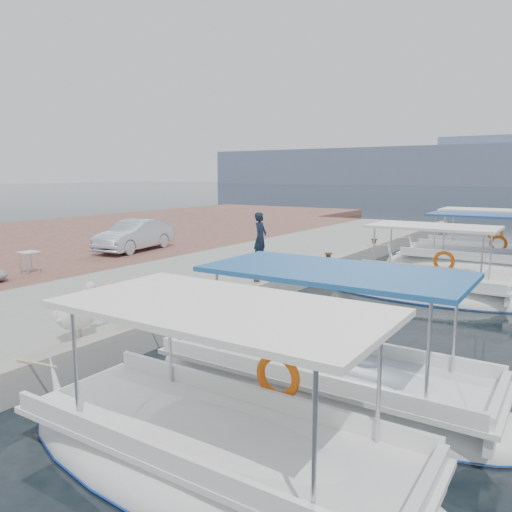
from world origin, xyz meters
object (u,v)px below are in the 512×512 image
Objects in this scene: fishing_caique_a at (214,465)px; fishing_caique_d at (488,267)px; fishing_caique_c at (425,293)px; fishing_caique_e at (483,256)px; parked_car at (135,235)px; fisherman at (260,237)px; fishing_caique_b at (322,391)px; pelican at (77,312)px.

fishing_caique_d is at bearing 87.28° from fishing_caique_a.
fishing_caique_c is at bearing 91.12° from fishing_caique_a.
fishing_caique_e is at bearing 101.37° from fishing_caique_d.
fishing_caique_c and fishing_caique_e have the same top height.
fishing_caique_d is 3.27m from fishing_caique_e.
fishing_caique_c and fishing_caique_d have the same top height.
fishing_caique_d is at bearing 15.75° from parked_car.
fisherman is at bearing 119.80° from fishing_caique_a.
fishing_caique_e is 15.55m from parked_car.
fishing_caique_b is 3.74× the size of fisherman.
fishing_caique_a and fishing_caique_e have the same top height.
fishing_caique_c is 10.40m from pelican.
fishing_caique_c is at bearing 65.67° from pelican.
fisherman is at bearing -142.87° from fishing_caique_d.
pelican is at bearing -177.36° from fisherman.
fishing_caique_c is (-0.21, 10.90, 0.00)m from fishing_caique_a.
fishing_caique_c is at bearing -92.28° from fishing_caique_e.
fishing_caique_e is (-0.64, 3.20, -0.06)m from fishing_caique_d.
fishing_caique_d is (0.78, 16.43, 0.06)m from fishing_caique_a.
fishing_caique_a is 1.63× the size of parked_car.
fishing_caique_c is at bearing -100.17° from fishing_caique_d.
fishing_caique_b is at bearing 86.05° from fishing_caique_a.
fisherman is 0.46× the size of parked_car.
fishing_caique_c reaches higher than parked_car.
fishing_caique_b reaches higher than pelican.
fishing_caique_c is 8.74m from fishing_caique_e.
fishing_caique_d is (0.99, 5.53, 0.06)m from fishing_caique_c.
parked_car is (-12.62, 7.79, 1.04)m from fishing_caique_b.
fishing_caique_b is 0.88× the size of fishing_caique_d.
fishing_caique_a reaches higher than parked_car.
fishing_caique_a is 10.90m from fishing_caique_c.
fisherman is at bearing 100.93° from pelican.
fishing_caique_b reaches higher than parked_car.
fishing_caique_d is 1.16× the size of fishing_caique_e.
fisherman is (-7.11, -5.38, 1.25)m from fishing_caique_d.
fishing_caique_e is (0.14, 19.64, -0.00)m from fishing_caique_a.
parked_car is (-6.10, -0.52, -0.27)m from fisherman.
fishing_caique_c is at bearing -6.59° from parked_car.
parked_car is (-12.56, -9.11, 1.04)m from fishing_caique_e.
fishing_caique_b is 13.71m from fishing_caique_d.
pelican is 12.05m from parked_car.
fishing_caique_e reaches higher than parked_car.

